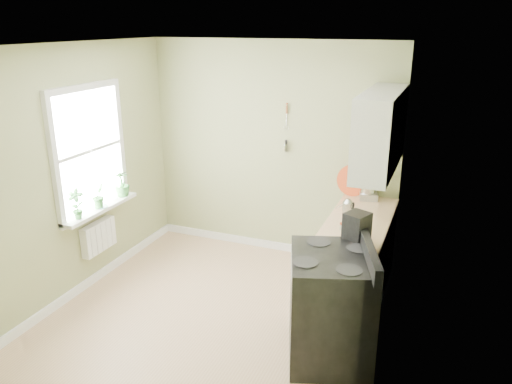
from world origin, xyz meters
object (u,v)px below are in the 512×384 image
at_px(stove, 331,306).
at_px(coffee_maker, 356,231).
at_px(stand_mixer, 369,183).
at_px(kettle, 348,207).

xyz_separation_m(stove, coffee_maker, (0.11, 0.44, 0.56)).
height_order(stand_mixer, kettle, stand_mixer).
bearing_deg(kettle, stove, -83.78).
relative_size(stove, coffee_maker, 3.37).
bearing_deg(stand_mixer, kettle, -99.06).
bearing_deg(kettle, coffee_maker, -72.64).
bearing_deg(stand_mixer, stove, -89.37).
bearing_deg(coffee_maker, stove, -103.55).
relative_size(kettle, coffee_maker, 0.56).
bearing_deg(coffee_maker, stand_mixer, 95.02).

